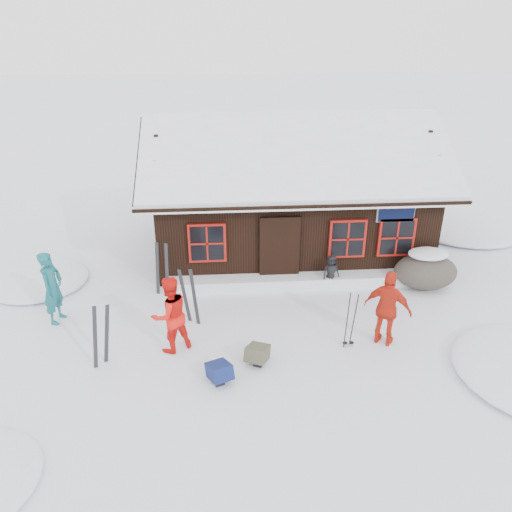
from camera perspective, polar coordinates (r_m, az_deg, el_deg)
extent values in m
plane|color=white|center=(12.26, -0.30, -8.82)|extent=(120.00, 120.00, 0.00)
cube|color=black|center=(16.26, 3.78, 5.17)|extent=(8.00, 5.00, 2.50)
cube|color=black|center=(14.23, 4.82, 11.00)|extent=(8.90, 3.14, 1.88)
cube|color=black|center=(17.07, 3.32, 13.54)|extent=(8.90, 3.14, 1.88)
cube|color=white|center=(14.20, 4.85, 11.54)|extent=(8.72, 3.07, 1.86)
cube|color=white|center=(17.04, 3.33, 14.00)|extent=(8.72, 3.07, 1.86)
cube|color=white|center=(15.47, 4.11, 15.52)|extent=(8.81, 0.22, 0.14)
cube|color=silver|center=(13.10, 5.65, 5.65)|extent=(8.90, 0.10, 0.20)
cube|color=black|center=(13.96, 2.69, 0.46)|extent=(1.00, 0.10, 2.00)
cube|color=black|center=(14.21, 15.78, 4.99)|extent=(1.00, 0.06, 0.60)
cube|color=maroon|center=(13.72, -5.60, 1.50)|extent=(1.04, 0.10, 1.14)
cube|color=black|center=(13.68, -5.60, 1.44)|extent=(0.90, 0.04, 1.00)
cube|color=maroon|center=(14.14, 10.40, 1.96)|extent=(1.04, 0.10, 1.14)
cube|color=black|center=(14.11, 10.43, 1.90)|extent=(0.90, 0.04, 1.00)
cube|color=maroon|center=(14.55, 15.75, 2.08)|extent=(1.04, 0.10, 1.14)
cube|color=black|center=(14.52, 15.80, 2.02)|extent=(0.90, 0.04, 1.00)
cube|color=white|center=(14.23, 5.12, -2.81)|extent=(7.60, 0.60, 0.35)
ellipsoid|color=white|center=(15.74, -23.49, -2.79)|extent=(2.80, 2.80, 0.34)
ellipsoid|color=white|center=(19.54, 22.52, 2.88)|extent=(4.00, 4.00, 0.48)
imported|color=#145C62|center=(13.23, -22.24, -3.36)|extent=(0.59, 0.77, 1.90)
imported|color=red|center=(11.40, -9.79, -6.63)|extent=(1.13, 1.06, 1.85)
imported|color=red|center=(11.82, 14.81, -5.85)|extent=(1.17, 0.99, 1.87)
imported|color=black|center=(14.12, 8.56, -1.80)|extent=(0.54, 0.41, 0.99)
ellipsoid|color=#4C463D|center=(14.79, 18.79, -1.68)|extent=(1.76, 1.32, 0.97)
ellipsoid|color=white|center=(14.61, 19.02, -0.20)|extent=(1.11, 0.80, 0.25)
cube|color=black|center=(11.40, -17.91, -8.94)|extent=(0.21, 0.24, 1.52)
cube|color=black|center=(11.44, -16.70, -8.61)|extent=(0.30, 0.06, 1.52)
cube|color=black|center=(12.45, -8.13, -4.63)|extent=(0.28, 0.08, 1.53)
cube|color=black|center=(12.37, -7.04, -4.78)|extent=(0.23, 0.18, 1.53)
cube|color=black|center=(13.80, -11.20, -1.51)|extent=(0.18, 0.06, 1.60)
cube|color=black|center=(13.73, -10.15, -1.56)|extent=(0.16, 0.09, 1.60)
cylinder|color=black|center=(11.65, 10.36, -7.33)|extent=(0.10, 0.13, 1.44)
cylinder|color=black|center=(11.69, 11.11, -7.28)|extent=(0.10, 0.13, 1.44)
cube|color=navy|center=(10.82, -4.19, -13.30)|extent=(0.63, 0.71, 0.32)
cube|color=#484833|center=(11.28, 0.15, -11.35)|extent=(0.63, 0.71, 0.32)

